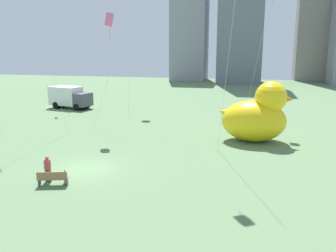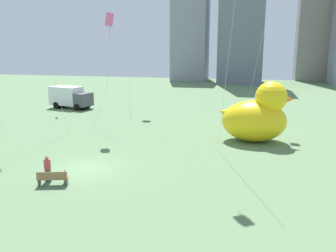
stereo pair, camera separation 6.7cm
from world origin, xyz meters
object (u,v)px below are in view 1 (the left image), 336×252
(person_child, at_px, (65,176))
(kite_pink, at_px, (109,20))
(person_adult, at_px, (48,168))
(giant_inflatable_duck, at_px, (257,116))
(park_bench, at_px, (53,178))
(box_truck, at_px, (70,97))

(person_child, height_order, kite_pink, kite_pink)
(person_adult, relative_size, giant_inflatable_duck, 0.26)
(park_bench, xyz_separation_m, person_child, (0.48, 0.60, -0.02))
(park_bench, height_order, person_adult, person_adult)
(park_bench, distance_m, kite_pink, 16.56)
(person_adult, xyz_separation_m, kite_pink, (-0.83, 12.73, 9.39))
(person_adult, height_order, person_child, person_adult)
(person_child, bearing_deg, box_truck, 117.30)
(person_adult, distance_m, box_truck, 26.87)
(person_adult, xyz_separation_m, box_truck, (-11.42, 24.32, 0.53))
(box_truck, bearing_deg, park_bench, -64.16)
(box_truck, relative_size, kite_pink, 0.55)
(park_bench, height_order, kite_pink, kite_pink)
(park_bench, distance_m, giant_inflatable_duck, 17.68)
(giant_inflatable_duck, bearing_deg, kite_pink, 179.37)
(box_truck, distance_m, kite_pink, 18.03)
(person_child, xyz_separation_m, giant_inflatable_duck, (11.25, 12.52, 1.75))
(park_bench, relative_size, box_truck, 0.30)
(giant_inflatable_duck, relative_size, box_truck, 1.05)
(park_bench, height_order, person_child, park_bench)
(person_child, height_order, giant_inflatable_duck, giant_inflatable_duck)
(box_truck, bearing_deg, kite_pink, -47.58)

